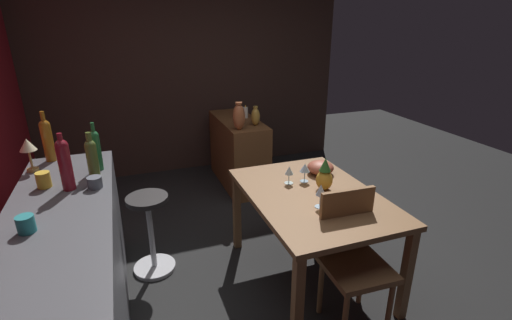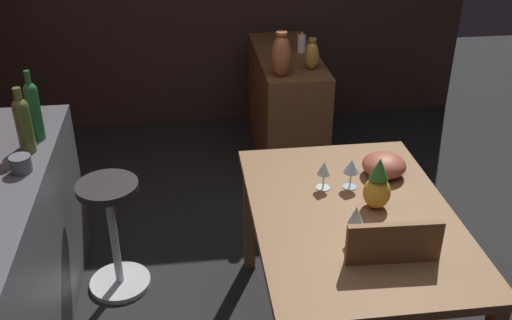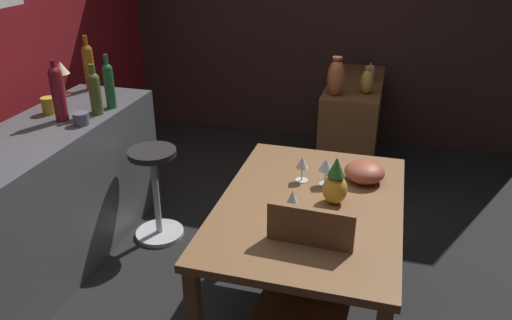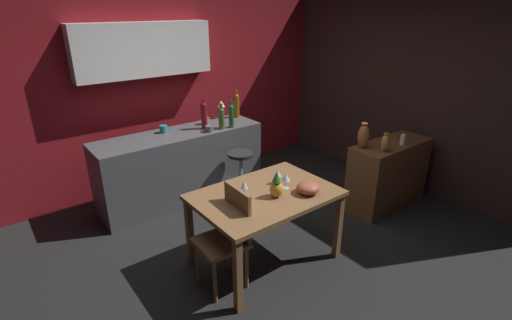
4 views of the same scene
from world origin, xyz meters
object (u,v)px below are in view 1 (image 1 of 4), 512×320
Objects in this scene: pineapple_centerpiece at (324,176)px; fruit_bowl at (321,167)px; wine_bottle_olive at (92,156)px; cup_slate at (95,182)px; dining_table at (312,204)px; pillar_candle_tall at (245,112)px; wine_glass_left at (289,171)px; cup_teal at (26,224)px; sideboard_cabinet at (238,152)px; chair_near_window at (352,255)px; wine_bottle_ruby at (65,163)px; vase_brass at (256,116)px; vase_copper at (239,117)px; wine_bottle_amber at (47,139)px; wine_bottle_green at (96,149)px; wine_glass_right at (305,168)px; counter_lamp at (28,148)px; bar_stool at (151,232)px; wine_glass_center at (321,191)px; cup_mustard at (44,180)px.

fruit_bowl is (0.27, -0.13, -0.05)m from pineapple_centerpiece.
cup_slate is at bearing -177.50° from wine_bottle_olive.
pillar_candle_tall is (1.97, -0.15, 0.23)m from dining_table.
cup_teal is (-0.40, 1.69, 0.10)m from wine_glass_left.
sideboard_cabinet is 2.40m from chair_near_window.
wine_bottle_ruby reaches higher than vase_brass.
vase_copper reaches higher than fruit_bowl.
fruit_bowl is at bearing -176.88° from pillar_candle_tall.
cup_slate is at bearing -152.51° from wine_bottle_amber.
pineapple_centerpiece reaches higher than chair_near_window.
pillar_candle_tall is (1.49, -1.62, -0.17)m from wine_bottle_olive.
wine_bottle_green is (0.30, 1.68, 0.27)m from fruit_bowl.
wine_glass_right reaches higher than wine_glass_left.
wine_bottle_ruby is 1.95m from vase_copper.
wine_bottle_amber is 0.21m from counter_lamp.
counter_lamp is at bearing 78.48° from fruit_bowl.
wine_bottle_ruby is 1.76× the size of vase_brass.
wine_glass_left is 0.40× the size of wine_bottle_green.
wine_bottle_olive is at bearing 98.65° from bar_stool.
wine_glass_center is 1.72m from vase_copper.
vase_copper reaches higher than cup_slate.
dining_table is 1.95m from sideboard_cabinet.
wine_bottle_green is 2.86× the size of cup_teal.
wine_bottle_olive is at bearing -25.07° from cup_teal.
cup_mustard is at bearing 78.89° from pineapple_centerpiece.
pillar_candle_tall is at bearing -47.33° from wine_bottle_olive.
wine_glass_center is 1.62m from wine_bottle_green.
wine_bottle_olive reaches higher than pineapple_centerpiece.
vase_copper is at bearing -48.40° from cup_slate.
sideboard_cabinet is 3.09× the size of wine_bottle_green.
vase_brass is at bearing -6.27° from wine_glass_center.
vase_brass is (1.14, -1.61, -0.13)m from wine_bottle_olive.
chair_near_window is at bearing -125.66° from wine_bottle_green.
wine_bottle_olive is at bearing 74.43° from pineapple_centerpiece.
bar_stool is 3.07× the size of vase_brass.
chair_near_window is 7.09× the size of cup_slate.
vase_brass is (1.21, -1.92, -0.03)m from cup_mustard.
wine_bottle_ruby is at bearing 126.35° from vase_brass.
chair_near_window is 2.12m from vase_brass.
pineapple_centerpiece is 1.90m from cup_teal.
wine_glass_right is at bearing 116.18° from fruit_bowl.
cup_mustard reaches higher than fruit_bowl.
pineapple_centerpiece reaches higher than wine_glass_center.
cup_teal is at bearing 103.58° from fruit_bowl.
pillar_candle_tall is at bearing -26.50° from vase_copper.
wine_bottle_ruby is at bearing 89.86° from fruit_bowl.
vase_brass reaches higher than cup_teal.
cup_slate is at bearing 90.87° from fruit_bowl.
wine_glass_left is 0.95× the size of wine_glass_right.
wine_bottle_ruby reaches higher than pineapple_centerpiece.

